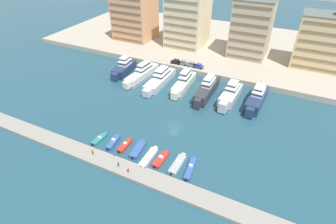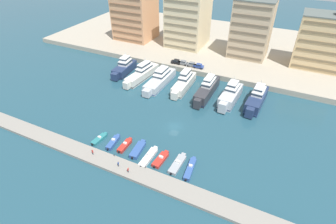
% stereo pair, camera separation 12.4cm
% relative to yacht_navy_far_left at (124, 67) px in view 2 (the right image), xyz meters
% --- Properties ---
extents(ground_plane, '(400.00, 400.00, 0.00)m').
position_rel_yacht_navy_far_left_xyz_m(ground_plane, '(33.11, -23.39, -2.27)').
color(ground_plane, '#234C5B').
extents(quay_promenade, '(180.00, 70.00, 2.09)m').
position_rel_yacht_navy_far_left_xyz_m(quay_promenade, '(33.11, 45.39, -1.23)').
color(quay_promenade, '#ADA38E').
rests_on(quay_promenade, ground).
extents(pier_dock, '(120.00, 4.74, 0.79)m').
position_rel_yacht_navy_far_left_xyz_m(pier_dock, '(33.11, -44.03, -1.88)').
color(pier_dock, gray).
rests_on(pier_dock, ground).
extents(yacht_navy_far_left, '(5.64, 15.93, 8.11)m').
position_rel_yacht_navy_far_left_xyz_m(yacht_navy_far_left, '(0.00, 0.00, 0.00)').
color(yacht_navy_far_left, navy).
rests_on(yacht_navy_far_left, ground).
extents(yacht_ivory_left, '(5.70, 20.54, 7.77)m').
position_rel_yacht_navy_far_left_xyz_m(yacht_ivory_left, '(9.12, -1.19, -0.14)').
color(yacht_ivory_left, silver).
rests_on(yacht_ivory_left, ground).
extents(yacht_silver_mid_left, '(4.97, 21.06, 7.66)m').
position_rel_yacht_navy_far_left_xyz_m(yacht_silver_mid_left, '(17.50, -2.35, -0.18)').
color(yacht_silver_mid_left, silver).
rests_on(yacht_silver_mid_left, ground).
extents(yacht_ivory_center_left, '(4.59, 18.48, 8.22)m').
position_rel_yacht_navy_far_left_xyz_m(yacht_ivory_center_left, '(26.69, -1.04, 0.02)').
color(yacht_ivory_center_left, silver).
rests_on(yacht_ivory_center_left, ground).
extents(yacht_charcoal_center, '(4.09, 20.07, 8.27)m').
position_rel_yacht_navy_far_left_xyz_m(yacht_charcoal_center, '(35.84, -1.96, 0.15)').
color(yacht_charcoal_center, '#333338').
rests_on(yacht_charcoal_center, ground).
extents(yacht_silver_center_right, '(5.36, 16.88, 8.52)m').
position_rel_yacht_navy_far_left_xyz_m(yacht_silver_center_right, '(44.25, -2.38, 0.23)').
color(yacht_silver_center_right, silver).
rests_on(yacht_silver_center_right, ground).
extents(yacht_navy_mid_right, '(5.34, 18.22, 8.22)m').
position_rel_yacht_navy_far_left_xyz_m(yacht_navy_mid_right, '(52.60, -0.69, 0.12)').
color(yacht_navy_mid_right, navy).
rests_on(yacht_navy_mid_right, ground).
extents(motorboat_teal_far_left, '(2.06, 5.90, 1.19)m').
position_rel_yacht_navy_far_left_xyz_m(motorboat_teal_far_left, '(16.85, -37.96, -1.85)').
color(motorboat_teal_far_left, teal).
rests_on(motorboat_teal_far_left, ground).
extents(motorboat_blue_left, '(2.21, 6.39, 1.61)m').
position_rel_yacht_navy_far_left_xyz_m(motorboat_blue_left, '(21.29, -37.53, -1.70)').
color(motorboat_blue_left, '#33569E').
rests_on(motorboat_blue_left, ground).
extents(motorboat_red_mid_left, '(1.71, 6.13, 1.35)m').
position_rel_yacht_navy_far_left_xyz_m(motorboat_red_mid_left, '(24.80, -37.11, -1.78)').
color(motorboat_red_mid_left, red).
rests_on(motorboat_red_mid_left, ground).
extents(motorboat_blue_center_left, '(2.75, 7.30, 1.06)m').
position_rel_yacht_navy_far_left_xyz_m(motorboat_blue_center_left, '(28.84, -36.96, -1.74)').
color(motorboat_blue_center_left, '#33569E').
rests_on(motorboat_blue_center_left, ground).
extents(motorboat_white_center, '(1.88, 8.17, 1.39)m').
position_rel_yacht_navy_far_left_xyz_m(motorboat_white_center, '(32.68, -38.09, -1.82)').
color(motorboat_white_center, white).
rests_on(motorboat_white_center, ground).
extents(motorboat_red_center_right, '(2.31, 6.56, 1.40)m').
position_rel_yacht_navy_far_left_xyz_m(motorboat_red_center_right, '(35.85, -37.45, -1.81)').
color(motorboat_red_center_right, red).
rests_on(motorboat_red_center_right, ground).
extents(motorboat_grey_mid_right, '(2.20, 7.84, 1.32)m').
position_rel_yacht_navy_far_left_xyz_m(motorboat_grey_mid_right, '(40.36, -36.99, -1.83)').
color(motorboat_grey_mid_right, '#9EA3A8').
rests_on(motorboat_grey_mid_right, ground).
extents(motorboat_blue_right, '(2.33, 7.97, 1.41)m').
position_rel_yacht_navy_far_left_xyz_m(motorboat_blue_right, '(43.78, -37.10, -1.80)').
color(motorboat_blue_right, '#33569E').
rests_on(motorboat_blue_right, ground).
extents(car_black_far_left, '(4.19, 2.12, 1.80)m').
position_rel_yacht_navy_far_left_xyz_m(car_black_far_left, '(17.22, 12.88, 0.79)').
color(car_black_far_left, black).
rests_on(car_black_far_left, quay_promenade).
extents(car_grey_left, '(4.20, 2.13, 1.80)m').
position_rel_yacht_navy_far_left_xyz_m(car_grey_left, '(20.12, 13.18, 0.79)').
color(car_grey_left, slate).
rests_on(car_grey_left, quay_promenade).
extents(car_grey_mid_left, '(4.22, 2.17, 1.80)m').
position_rel_yacht_navy_far_left_xyz_m(car_grey_mid_left, '(23.97, 13.17, 0.79)').
color(car_grey_mid_left, slate).
rests_on(car_grey_mid_left, quay_promenade).
extents(car_blue_center_left, '(4.13, 1.98, 1.80)m').
position_rel_yacht_navy_far_left_xyz_m(car_blue_center_left, '(27.10, 13.00, 0.79)').
color(car_blue_center_left, '#28428E').
rests_on(car_blue_center_left, quay_promenade).
extents(apartment_block_far_left, '(18.40, 16.64, 24.53)m').
position_rel_yacht_navy_far_left_xyz_m(apartment_block_far_left, '(-14.12, 32.56, 11.13)').
color(apartment_block_far_left, tan).
rests_on(apartment_block_far_left, quay_promenade).
extents(apartment_block_left, '(17.02, 18.19, 28.51)m').
position_rel_yacht_navy_far_left_xyz_m(apartment_block_left, '(12.79, 35.33, 13.12)').
color(apartment_block_left, beige).
rests_on(apartment_block_left, quay_promenade).
extents(apartment_block_mid_left, '(15.82, 14.01, 25.90)m').
position_rel_yacht_navy_far_left_xyz_m(apartment_block_mid_left, '(41.76, 34.68, 11.83)').
color(apartment_block_mid_left, '#C6AD89').
rests_on(apartment_block_mid_left, quay_promenade).
extents(apartment_block_center_left, '(19.31, 12.52, 22.70)m').
position_rel_yacht_navy_far_left_xyz_m(apartment_block_center_left, '(69.18, 35.11, 10.23)').
color(apartment_block_center_left, '#E0BC84').
rests_on(apartment_block_center_left, quay_promenade).
extents(pedestrian_near_edge, '(0.30, 0.59, 1.55)m').
position_rel_yacht_navy_far_left_xyz_m(pedestrian_near_edge, '(31.02, -44.90, -0.57)').
color(pedestrian_near_edge, '#282D3D').
rests_on(pedestrian_near_edge, pier_dock).
extents(pedestrian_mid_deck, '(0.38, 0.58, 1.62)m').
position_rel_yacht_navy_far_left_xyz_m(pedestrian_mid_deck, '(27.82, -44.30, -0.52)').
color(pedestrian_mid_deck, '#282D3D').
rests_on(pedestrian_mid_deck, pier_dock).
extents(pedestrian_far_side, '(0.64, 0.37, 1.73)m').
position_rel_yacht_navy_far_left_xyz_m(pedestrian_far_side, '(19.59, -43.85, -0.46)').
color(pedestrian_far_side, '#282D3D').
rests_on(pedestrian_far_side, pier_dock).
extents(bollard_west, '(0.20, 0.20, 0.61)m').
position_rel_yacht_navy_far_left_xyz_m(bollard_west, '(24.79, -41.91, -1.16)').
color(bollard_west, '#2D2D33').
rests_on(bollard_west, pier_dock).
extents(bollard_west_mid, '(0.20, 0.20, 0.61)m').
position_rel_yacht_navy_far_left_xyz_m(bollard_west_mid, '(33.97, -41.91, -1.16)').
color(bollard_west_mid, '#2D2D33').
rests_on(bollard_west_mid, pier_dock).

